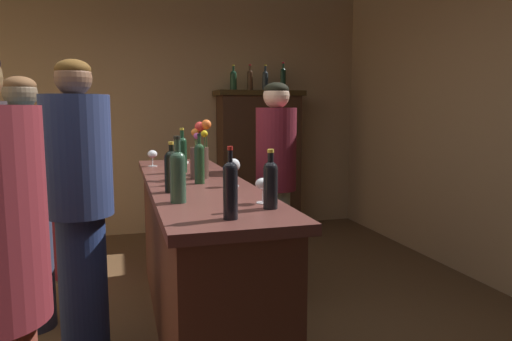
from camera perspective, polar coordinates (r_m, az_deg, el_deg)
The scene contains 22 objects.
wall_back at distance 5.67m, azimuth -16.53°, elevation 7.21°, with size 5.99×0.12×2.94m, color tan.
bar_counter at distance 3.18m, azimuth -7.14°, elevation -10.15°, with size 0.61×2.58×1.01m.
display_cabinet at distance 5.62m, azimuth 0.33°, elevation 1.42°, with size 1.02×0.45×1.68m.
wine_bottle_chardonnay at distance 1.96m, azimuth -3.12°, elevation -2.05°, with size 0.06×0.06×0.31m.
wine_bottle_merlot at distance 2.17m, azimuth 1.77°, elevation -1.39°, with size 0.07×0.07×0.28m.
wine_bottle_malbec at distance 3.44m, azimuth -8.91°, elevation 2.15°, with size 0.07×0.07×0.32m.
wine_bottle_riesling at distance 2.34m, azimuth -9.44°, elevation -0.38°, with size 0.08×0.08×0.33m.
wine_bottle_rose at distance 2.92m, azimuth -6.86°, elevation 1.09°, with size 0.06×0.06×0.31m.
wine_bottle_pinot at distance 2.65m, azimuth -10.18°, elevation 0.16°, with size 0.08×0.08×0.28m.
wine_glass_front at distance 2.30m, azimuth 0.87°, elevation -1.73°, with size 0.08×0.08×0.12m.
wine_glass_mid at distance 3.87m, azimuth -12.42°, elevation 1.84°, with size 0.08×0.08×0.13m.
wine_glass_rear at distance 2.80m, azimuth -2.71°, elevation 0.48°, with size 0.08×0.08×0.17m.
flower_arrangement at distance 3.14m, azimuth -6.80°, elevation 1.88°, with size 0.14×0.13×0.39m.
cheese_plate at distance 4.05m, azimuth -9.44°, elevation 0.96°, with size 0.18×0.18×0.01m, color white.
display_bottle_left at distance 5.52m, azimuth -2.75°, elevation 10.96°, with size 0.08×0.08×0.29m.
display_bottle_midleft at distance 5.57m, azimuth -0.73°, elevation 11.01°, with size 0.07×0.07×0.30m.
display_bottle_center at distance 5.62m, azimuth 1.12°, elevation 10.95°, with size 0.07×0.07×0.30m.
display_bottle_midright at distance 5.69m, azimuth 3.29°, elevation 11.09°, with size 0.07×0.07×0.34m.
patron_in_grey at distance 3.42m, azimuth -26.00°, elevation -2.61°, with size 0.39×0.39×1.67m.
patron_redhead at distance 4.35m, azimuth -21.98°, elevation -1.25°, with size 0.37×0.37×1.56m.
patron_tall at distance 2.86m, azimuth -20.59°, elevation -3.37°, with size 0.38×0.38×1.74m.
bartender at distance 3.57m, azimuth 2.42°, elevation -1.17°, with size 0.30×0.30×1.66m.
Camera 1 is at (0.02, -2.61, 1.47)m, focal length 33.08 mm.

